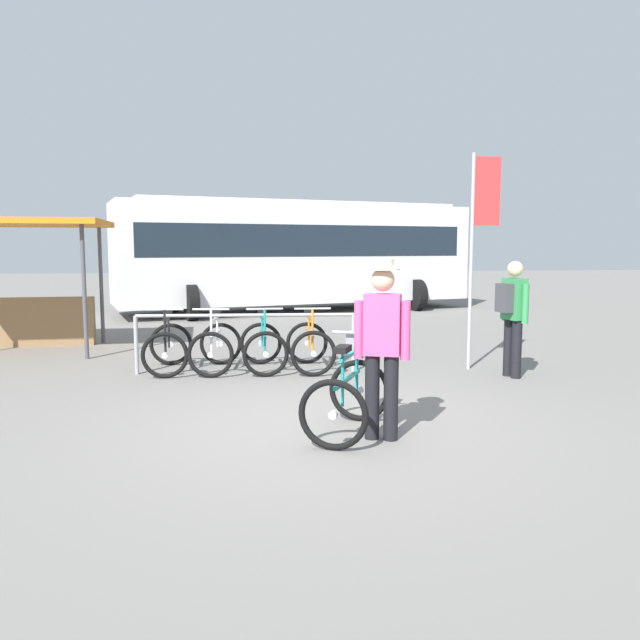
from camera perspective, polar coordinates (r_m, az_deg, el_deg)
The scene contains 12 objects.
ground_plane at distance 6.68m, azimuth 0.33°, elevation -9.38°, with size 80.00×80.00×0.00m, color slate.
bike_rack_rail at distance 9.30m, azimuth -6.68°, elevation -0.71°, with size 3.20×0.32×0.88m.
racked_bike_black at distance 9.64m, azimuth -13.48°, elevation -2.37°, with size 0.67×1.10×0.97m.
racked_bike_white at distance 9.55m, azimuth -9.33°, elevation -2.36°, with size 0.80×1.17×0.97m.
racked_bike_teal at distance 9.51m, azimuth -5.12°, elevation -2.34°, with size 0.67×1.11×0.97m.
racked_bike_orange at distance 9.52m, azimuth -0.90°, elevation -2.30°, with size 0.70×1.12×0.97m.
featured_bicycle at distance 6.33m, azimuth 2.67°, elevation -6.13°, with size 1.06×1.26×0.97m.
person_with_featured_bike at distance 6.03m, azimuth 5.59°, elevation -1.94°, with size 0.50×0.32×1.72m.
pedestrian_with_backpack at distance 9.31m, azimuth 16.89°, elevation 0.76°, with size 0.38×0.52×1.64m.
bus_distant at distance 18.22m, azimuth -2.20°, elevation 6.28°, with size 10.31×4.94×3.08m.
market_stall at distance 12.51m, azimuth -25.36°, elevation 3.93°, with size 3.17×2.40×2.30m.
banner_flag at distance 9.79m, azimuth 14.22°, elevation 8.69°, with size 0.45×0.05×3.20m.
Camera 1 is at (-1.01, -6.35, 1.84)m, focal length 35.68 mm.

